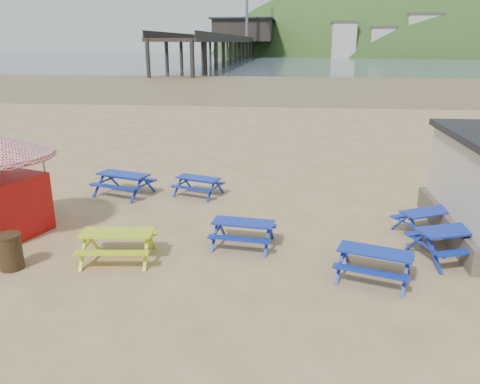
# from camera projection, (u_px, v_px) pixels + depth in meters

# --- Properties ---
(ground) EXTENTS (400.00, 400.00, 0.00)m
(ground) POSITION_uv_depth(u_px,v_px,m) (213.00, 238.00, 14.01)
(ground) COLOR tan
(ground) RESTS_ON ground
(wet_sand) EXTENTS (400.00, 400.00, 0.00)m
(wet_sand) POSITION_uv_depth(u_px,v_px,m) (277.00, 84.00, 66.07)
(wet_sand) COLOR olive
(wet_sand) RESTS_ON ground
(sea) EXTENTS (400.00, 400.00, 0.00)m
(sea) POSITION_uv_depth(u_px,v_px,m) (288.00, 58.00, 174.91)
(sea) COLOR #495C69
(sea) RESTS_ON ground
(picnic_table_blue_a) EXTENTS (2.38, 2.13, 0.84)m
(picnic_table_blue_a) POSITION_uv_depth(u_px,v_px,m) (124.00, 184.00, 17.91)
(picnic_table_blue_a) COLOR #01089A
(picnic_table_blue_a) RESTS_ON ground
(picnic_table_blue_b) EXTENTS (2.01, 1.81, 0.70)m
(picnic_table_blue_b) POSITION_uv_depth(u_px,v_px,m) (198.00, 186.00, 17.89)
(picnic_table_blue_b) COLOR #01089A
(picnic_table_blue_b) RESTS_ON ground
(picnic_table_blue_c) EXTENTS (2.23, 2.09, 0.74)m
(picnic_table_blue_c) POSITION_uv_depth(u_px,v_px,m) (428.00, 222.00, 14.24)
(picnic_table_blue_c) COLOR #01089A
(picnic_table_blue_c) RESTS_ON ground
(picnic_table_blue_d) EXTENTS (1.89, 1.59, 0.73)m
(picnic_table_blue_d) POSITION_uv_depth(u_px,v_px,m) (243.00, 233.00, 13.43)
(picnic_table_blue_d) COLOR #01089A
(picnic_table_blue_d) RESTS_ON ground
(picnic_table_blue_e) EXTENTS (2.12, 1.90, 0.74)m
(picnic_table_blue_e) POSITION_uv_depth(u_px,v_px,m) (374.00, 264.00, 11.53)
(picnic_table_blue_e) COLOR #01089A
(picnic_table_blue_e) RESTS_ON ground
(picnic_table_blue_f) EXTENTS (2.45, 2.21, 0.84)m
(picnic_table_blue_f) POSITION_uv_depth(u_px,v_px,m) (453.00, 244.00, 12.61)
(picnic_table_blue_f) COLOR #01089A
(picnic_table_blue_f) RESTS_ON ground
(picnic_table_yellow) EXTENTS (2.05, 1.73, 0.80)m
(picnic_table_yellow) POSITION_uv_depth(u_px,v_px,m) (118.00, 245.00, 12.54)
(picnic_table_yellow) COLOR #D1D50F
(picnic_table_yellow) RESTS_ON ground
(litter_bin) EXTENTS (0.64, 0.64, 0.94)m
(litter_bin) POSITION_uv_depth(u_px,v_px,m) (10.00, 251.00, 12.00)
(litter_bin) COLOR #3B2F18
(litter_bin) RESTS_ON ground
(pier) EXTENTS (24.00, 220.00, 39.29)m
(pier) POSITION_uv_depth(u_px,v_px,m) (243.00, 43.00, 182.94)
(pier) COLOR black
(pier) RESTS_ON ground
(headland_town) EXTENTS (264.00, 144.00, 108.00)m
(headland_town) POSITION_uv_depth(u_px,v_px,m) (477.00, 76.00, 224.95)
(headland_town) COLOR #2D4C1E
(headland_town) RESTS_ON ground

